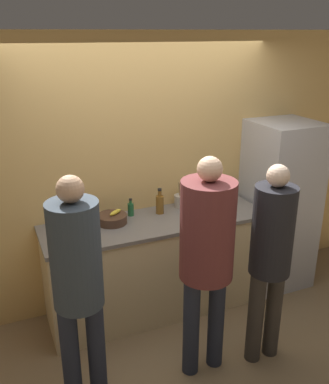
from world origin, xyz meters
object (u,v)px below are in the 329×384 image
at_px(fruit_bowl, 112,219).
at_px(potted_plant, 216,187).
at_px(refrigerator, 279,205).
at_px(bottle_green, 131,209).
at_px(utensil_crock, 181,201).
at_px(person_right, 271,252).
at_px(cup_white, 228,199).
at_px(person_center, 207,247).
at_px(bottle_amber, 160,204).
at_px(bottle_clear, 194,207).
at_px(person_left, 78,278).

relative_size(fruit_bowl, potted_plant, 1.20).
relative_size(refrigerator, bottle_green, 10.41).
height_order(fruit_bowl, utensil_crock, utensil_crock).
relative_size(person_right, utensil_crock, 6.70).
xyz_separation_m(fruit_bowl, cup_white, (1.21, -0.00, 0.00)).
relative_size(person_center, bottle_amber, 7.16).
height_order(person_right, potted_plant, person_right).
bearing_deg(potted_plant, bottle_green, -175.90).
distance_m(bottle_clear, cup_white, 0.45).
height_order(person_right, bottle_amber, person_right).
bearing_deg(fruit_bowl, bottle_amber, 4.32).
bearing_deg(bottle_green, refrigerator, -6.98).
bearing_deg(bottle_amber, refrigerator, -5.86).
relative_size(person_right, bottle_clear, 9.44).
bearing_deg(person_right, fruit_bowl, 131.82).
height_order(person_center, fruit_bowl, person_center).
distance_m(person_right, cup_white, 1.09).
relative_size(utensil_crock, potted_plant, 1.12).
bearing_deg(person_center, cup_white, 51.67).
height_order(person_center, person_right, person_center).
relative_size(person_center, utensil_crock, 7.08).
bearing_deg(bottle_amber, potted_plant, 10.56).
bearing_deg(cup_white, person_right, -103.56).
bearing_deg(person_left, person_center, -2.49).
xyz_separation_m(person_left, person_right, (1.47, -0.12, -0.06)).
distance_m(utensil_crock, bottle_clear, 0.23).
relative_size(refrigerator, person_center, 0.98).
distance_m(bottle_amber, potted_plant, 0.69).
distance_m(person_left, bottle_amber, 1.40).
bearing_deg(bottle_green, utensil_crock, 1.40).
height_order(person_left, person_right, person_left).
distance_m(fruit_bowl, bottle_green, 0.23).
bearing_deg(fruit_bowl, person_center, -66.39).
bearing_deg(refrigerator, utensil_crock, 168.88).
relative_size(refrigerator, bottle_amber, 7.03).
bearing_deg(cup_white, potted_plant, 104.90).
xyz_separation_m(fruit_bowl, bottle_clear, (0.77, -0.12, 0.03)).
distance_m(person_right, utensil_crock, 1.19).
bearing_deg(person_center, person_left, 177.51).
xyz_separation_m(bottle_green, cup_white, (1.00, -0.10, -0.02)).
distance_m(fruit_bowl, bottle_amber, 0.49).
distance_m(person_left, person_center, 0.95).
bearing_deg(fruit_bowl, person_left, -118.73).
xyz_separation_m(refrigerator, cup_white, (-0.57, 0.09, 0.12)).
bearing_deg(cup_white, fruit_bowl, 179.83).
xyz_separation_m(refrigerator, person_right, (-0.82, -0.97, 0.11)).
distance_m(utensil_crock, cup_white, 0.49).
bearing_deg(potted_plant, fruit_bowl, -172.00).
height_order(person_right, bottle_clear, person_right).
xyz_separation_m(person_right, potted_plant, (0.21, 1.23, 0.09)).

